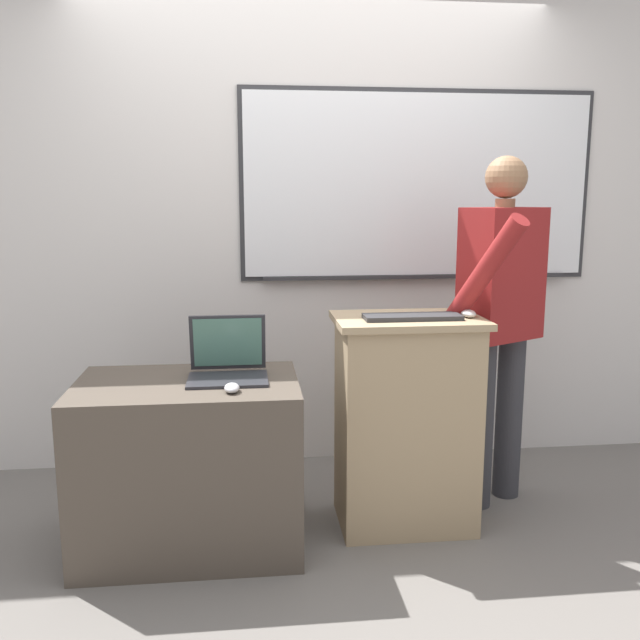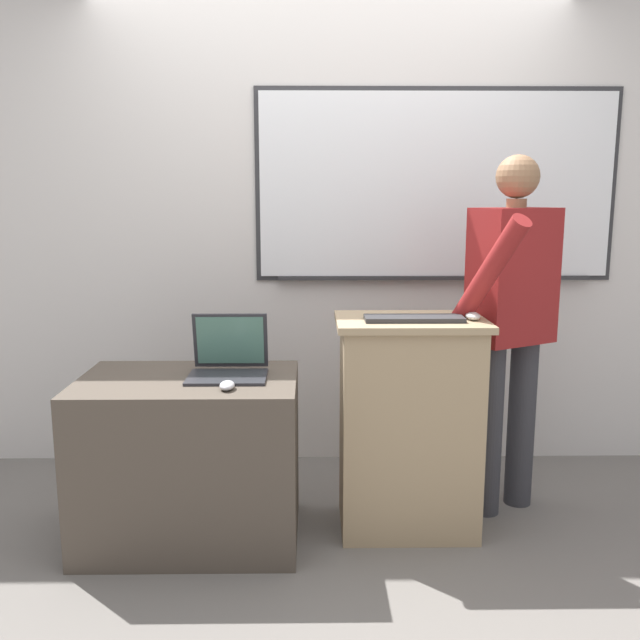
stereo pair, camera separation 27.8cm
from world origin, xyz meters
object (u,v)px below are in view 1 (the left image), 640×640
Objects in this scene: side_desk at (190,464)px; computer_mouse_by_laptop at (232,388)px; person_presenter at (501,311)px; wireless_keyboard at (412,317)px; computer_mouse_by_keyboard at (468,313)px; lectern_podium at (406,421)px; laptop at (228,359)px.

side_desk is 0.46m from computer_mouse_by_laptop.
person_presenter is 0.54m from wireless_keyboard.
wireless_keyboard is at bearing -175.94° from computer_mouse_by_keyboard.
lectern_podium is at bearing 171.91° from computer_mouse_by_keyboard.
lectern_podium is 2.90× the size of laptop.
laptop reaches higher than lectern_podium.
computer_mouse_by_laptop is (0.19, -0.18, 0.38)m from side_desk.
person_presenter is 0.31m from computer_mouse_by_keyboard.
wireless_keyboard is (0.97, 0.03, 0.61)m from side_desk.
laptop is at bearing 177.54° from wireless_keyboard.
person_presenter is 3.98× the size of wireless_keyboard.
computer_mouse_by_keyboard is (1.03, 0.23, 0.24)m from computer_mouse_by_laptop.
person_presenter is 1.35m from computer_mouse_by_laptop.
wireless_keyboard is at bearing -85.17° from lectern_podium.
lectern_podium is at bearing 1.52° from laptop.
wireless_keyboard reaches higher than lectern_podium.
person_presenter reaches higher than computer_mouse_by_laptop.
computer_mouse_by_keyboard reaches higher than laptop.
laptop is at bearing 21.43° from side_desk.
lectern_podium is at bearing 171.63° from person_presenter.
person_presenter is at bearing 25.38° from wireless_keyboard.
lectern_podium is 9.67× the size of computer_mouse_by_keyboard.
computer_mouse_by_keyboard reaches higher than lectern_podium.
wireless_keyboard is at bearing 1.96° from side_desk.
lectern_podium is at bearing 18.89° from computer_mouse_by_laptop.
lectern_podium is 2.30× the size of wireless_keyboard.
computer_mouse_by_laptop is at bearing 171.16° from person_presenter.
computer_mouse_by_laptop is at bearing -167.60° from computer_mouse_by_keyboard.
side_desk is 9.29× the size of computer_mouse_by_laptop.
computer_mouse_by_keyboard is (-0.23, -0.21, 0.03)m from person_presenter.
side_desk is at bearing 137.46° from computer_mouse_by_laptop.
computer_mouse_by_laptop reaches higher than side_desk.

